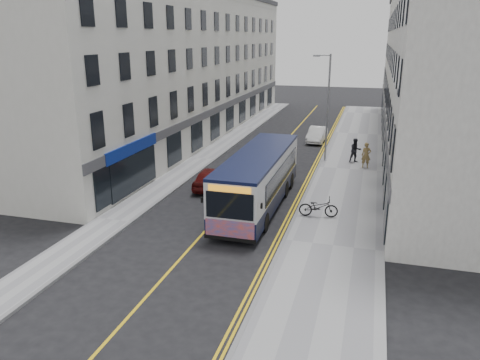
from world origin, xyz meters
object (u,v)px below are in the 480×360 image
Objects in this scene: pedestrian_far at (355,150)px; car_maroon at (211,178)px; streetlamp at (327,104)px; bicycle at (318,207)px; car_white at (317,135)px; pedestrian_near at (366,155)px; city_bus at (259,178)px.

pedestrian_far is 0.46× the size of car_maroon.
streetlamp is 3.94× the size of bicycle.
car_white is at bearing 101.38° from streetlamp.
bicycle is at bearing -80.70° from car_white.
car_maroon reaches higher than bicycle.
bicycle is 0.52× the size of car_maroon.
bicycle is 1.12× the size of pedestrian_far.
pedestrian_near is at bearing -17.79° from bicycle.
car_white is 16.11m from car_maroon.
bicycle is 11.97m from pedestrian_far.
car_white is at bearing -110.60° from car_maroon.
city_bus reaches higher than pedestrian_near.
pedestrian_near is (3.11, -1.29, -3.35)m from streetlamp.
streetlamp is 4.38× the size of pedestrian_near.
streetlamp reaches higher than bicycle.
car_maroon is at bearing -158.03° from pedestrian_far.
streetlamp is at bearing -1.67° from bicycle.
pedestrian_near is 0.45× the size of car_white.
pedestrian_near is 1.55m from pedestrian_far.
city_bus is 2.76× the size of car_maroon.
bicycle is at bearing -85.22° from streetlamp.
car_white is at bearing 0.78° from bicycle.
streetlamp is at bearing -76.55° from car_white.
pedestrian_near is (5.57, 9.78, -0.69)m from city_bus.
pedestrian_near is at bearing -81.44° from pedestrian_far.
streetlamp reaches higher than pedestrian_far.
car_maroon is (-9.28, -7.19, -0.36)m from pedestrian_near.
bicycle is 0.50× the size of car_white.
pedestrian_near is 9.35m from car_white.
city_bus is 3.69m from bicycle.
streetlamp is 11.64m from city_bus.
pedestrian_far is 12.01m from car_maroon.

